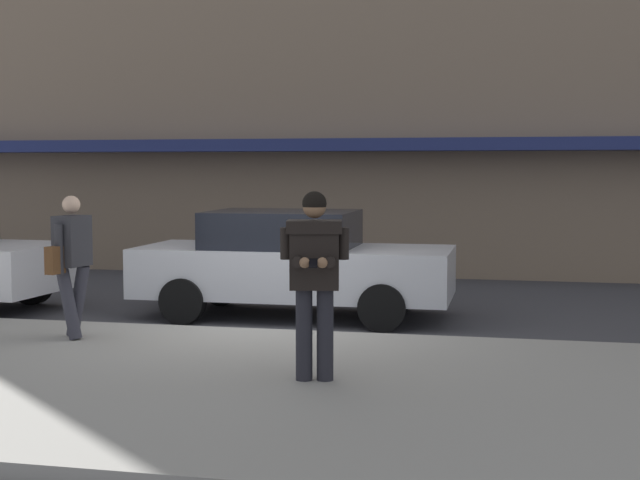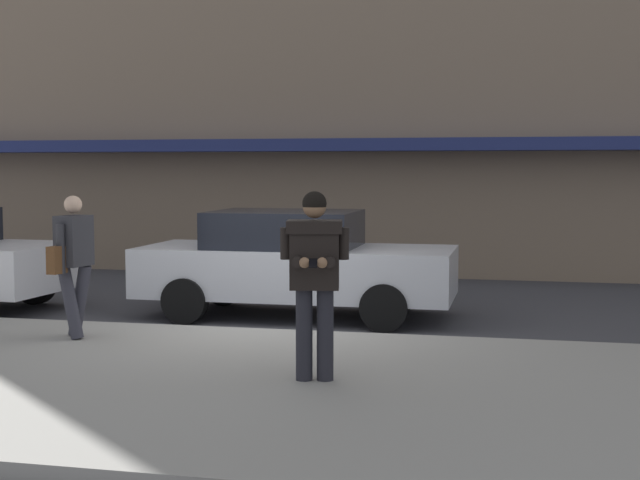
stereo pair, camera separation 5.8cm
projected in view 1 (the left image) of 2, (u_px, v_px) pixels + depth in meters
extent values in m
plane|color=#3D3D42|center=(261.00, 336.00, 11.45)|extent=(80.00, 80.00, 0.00)
cube|color=#99968E|center=(279.00, 389.00, 8.45)|extent=(32.00, 5.30, 0.14)
cube|color=silver|center=(338.00, 338.00, 11.28)|extent=(28.00, 0.12, 0.01)
cube|color=navy|center=(399.00, 145.00, 17.01)|extent=(26.60, 0.70, 0.24)
cylinder|color=black|center=(32.00, 284.00, 14.10)|extent=(0.65, 0.26, 0.64)
cube|color=silver|center=(295.00, 271.00, 12.86)|extent=(4.51, 1.84, 0.70)
cube|color=black|center=(283.00, 229.00, 12.85)|extent=(2.08, 1.65, 0.52)
cylinder|color=black|center=(398.00, 290.00, 13.43)|extent=(0.64, 0.22, 0.64)
cylinder|color=black|center=(382.00, 307.00, 11.76)|extent=(0.64, 0.22, 0.64)
cylinder|color=black|center=(222.00, 285.00, 14.01)|extent=(0.64, 0.22, 0.64)
cylinder|color=black|center=(183.00, 301.00, 12.34)|extent=(0.64, 0.22, 0.64)
cylinder|color=#23232B|center=(325.00, 335.00, 8.46)|extent=(0.16, 0.16, 0.88)
cylinder|color=#23232B|center=(304.00, 334.00, 8.47)|extent=(0.16, 0.16, 0.88)
cube|color=black|center=(315.00, 255.00, 8.40)|extent=(0.51, 0.38, 0.64)
cube|color=black|center=(315.00, 227.00, 8.38)|extent=(0.57, 0.43, 0.12)
cylinder|color=black|center=(343.00, 244.00, 8.39)|extent=(0.11, 0.11, 0.30)
cylinder|color=black|center=(330.00, 261.00, 8.24)|extent=(0.15, 0.31, 0.10)
sphere|color=#8C6647|center=(322.00, 263.00, 8.11)|extent=(0.10, 0.10, 0.10)
cylinder|color=black|center=(286.00, 243.00, 8.40)|extent=(0.11, 0.11, 0.30)
cylinder|color=black|center=(298.00, 261.00, 8.25)|extent=(0.15, 0.31, 0.10)
sphere|color=#8C6647|center=(305.00, 263.00, 8.11)|extent=(0.10, 0.10, 0.10)
cube|color=black|center=(313.00, 263.00, 8.07)|extent=(0.10, 0.15, 0.07)
sphere|color=#8C6647|center=(314.00, 207.00, 8.34)|extent=(0.22, 0.22, 0.22)
sphere|color=black|center=(314.00, 203.00, 8.33)|extent=(0.23, 0.23, 0.23)
cylinder|color=#33333D|center=(78.00, 301.00, 10.66)|extent=(0.34, 0.20, 0.87)
cylinder|color=#33333D|center=(69.00, 303.00, 10.49)|extent=(0.34, 0.20, 0.87)
cube|color=#2D2D33|center=(72.00, 241.00, 10.52)|extent=(0.34, 0.46, 0.60)
cylinder|color=#2D2D33|center=(85.00, 246.00, 10.76)|extent=(0.10, 0.10, 0.58)
cylinder|color=#2D2D33|center=(59.00, 249.00, 10.29)|extent=(0.10, 0.10, 0.58)
sphere|color=beige|center=(71.00, 205.00, 10.48)|extent=(0.21, 0.21, 0.21)
cube|color=brown|center=(55.00, 260.00, 10.26)|extent=(0.15, 0.25, 0.32)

